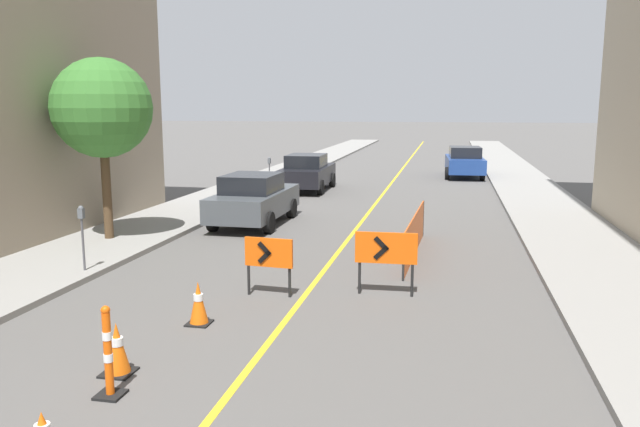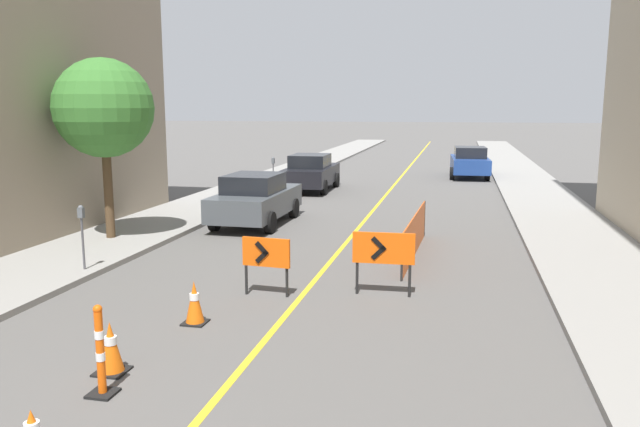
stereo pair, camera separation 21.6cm
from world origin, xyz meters
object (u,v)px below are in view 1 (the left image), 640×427
object	(u,v)px
arrow_barricade_primary	(269,255)
parking_meter_far_curb	(269,166)
traffic_cone_fifth	(117,349)
traffic_cone_farthest	(199,303)
parked_car_curb_far	(465,162)
parked_car_curb_mid	(307,172)
arrow_barricade_secondary	(386,251)
parked_car_curb_near	(254,199)
delineator_post_rear	(108,358)
street_tree_left_near	(102,109)
parking_meter_near_curb	(82,225)

from	to	relation	value
arrow_barricade_primary	parking_meter_far_curb	bearing A→B (deg)	111.14
traffic_cone_fifth	traffic_cone_farthest	bearing A→B (deg)	81.41
parked_car_curb_far	traffic_cone_fifth	bearing A→B (deg)	-104.43
parked_car_curb_mid	parking_meter_far_curb	size ratio (longest dim) A/B	3.28
parked_car_curb_mid	arrow_barricade_secondary	bearing A→B (deg)	-72.51
arrow_barricade_secondary	parked_car_curb_near	size ratio (longest dim) A/B	0.29
delineator_post_rear	arrow_barricade_secondary	distance (m)	5.86
arrow_barricade_secondary	street_tree_left_near	xyz separation A→B (m)	(-7.80, 3.25, 2.69)
parked_car_curb_near	parked_car_curb_mid	world-z (taller)	same
traffic_cone_fifth	parked_car_curb_far	bearing A→B (deg)	78.61
traffic_cone_fifth	arrow_barricade_primary	bearing A→B (deg)	75.10
parked_car_curb_mid	street_tree_left_near	distance (m)	12.06
traffic_cone_fifth	parked_car_curb_far	distance (m)	26.23
traffic_cone_fifth	parked_car_curb_near	distance (m)	11.06
parking_meter_near_curb	street_tree_left_near	xyz separation A→B (m)	(-1.25, 3.17, 2.46)
delineator_post_rear	parking_meter_far_curb	xyz separation A→B (m)	(-3.56, 19.43, 0.54)
traffic_cone_fifth	parked_car_curb_far	xyz separation A→B (m)	(5.18, 25.71, 0.44)
traffic_cone_fifth	parking_meter_far_curb	bearing A→B (deg)	99.99
parked_car_curb_mid	parking_meter_near_curb	bearing A→B (deg)	-97.51
arrow_barricade_secondary	street_tree_left_near	world-z (taller)	street_tree_left_near
parked_car_curb_near	parking_meter_far_curb	size ratio (longest dim) A/B	3.27
traffic_cone_fifth	parked_car_curb_mid	xyz separation A→B (m)	(-1.66, 19.00, 0.44)
arrow_barricade_secondary	traffic_cone_farthest	bearing A→B (deg)	-143.88
delineator_post_rear	parked_car_curb_mid	world-z (taller)	parked_car_curb_mid
street_tree_left_near	arrow_barricade_primary	bearing A→B (deg)	-33.91
parked_car_curb_far	parking_meter_far_curb	distance (m)	10.96
traffic_cone_farthest	parked_car_curb_mid	distance (m)	17.03
parked_car_curb_far	street_tree_left_near	bearing A→B (deg)	-121.35
traffic_cone_fifth	street_tree_left_near	distance (m)	9.45
traffic_cone_fifth	parked_car_curb_near	bearing A→B (deg)	97.91
parking_meter_far_curb	traffic_cone_fifth	bearing A→B (deg)	-80.01
traffic_cone_farthest	delineator_post_rear	size ratio (longest dim) A/B	0.62
arrow_barricade_primary	parked_car_curb_far	bearing A→B (deg)	84.16
parked_car_curb_near	parking_meter_near_curb	bearing A→B (deg)	-104.67
traffic_cone_fifth	arrow_barricade_secondary	xyz separation A→B (m)	(3.24, 4.38, 0.53)
delineator_post_rear	parked_car_curb_mid	size ratio (longest dim) A/B	0.28
traffic_cone_farthest	delineator_post_rear	distance (m)	2.74
parking_meter_near_curb	parked_car_curb_far	bearing A→B (deg)	68.23
parked_car_curb_far	traffic_cone_farthest	bearing A→B (deg)	-104.67
parked_car_curb_near	parking_meter_near_curb	xyz separation A→B (m)	(-1.79, -6.49, 0.33)
traffic_cone_fifth	street_tree_left_near	world-z (taller)	street_tree_left_near
arrow_barricade_secondary	arrow_barricade_primary	bearing A→B (deg)	-168.93
parking_meter_near_curb	arrow_barricade_secondary	bearing A→B (deg)	-0.67
parked_car_curb_mid	parking_meter_near_curb	distance (m)	14.64
parked_car_curb_near	street_tree_left_near	bearing A→B (deg)	-131.79
parked_car_curb_near	street_tree_left_near	distance (m)	5.29
parking_meter_near_curb	arrow_barricade_primary	bearing A→B (deg)	-7.67
delineator_post_rear	parked_car_curb_mid	xyz separation A→B (m)	(-1.91, 19.64, 0.28)
parking_meter_near_curb	parking_meter_far_curb	bearing A→B (deg)	90.00
street_tree_left_near	delineator_post_rear	bearing A→B (deg)	-59.83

